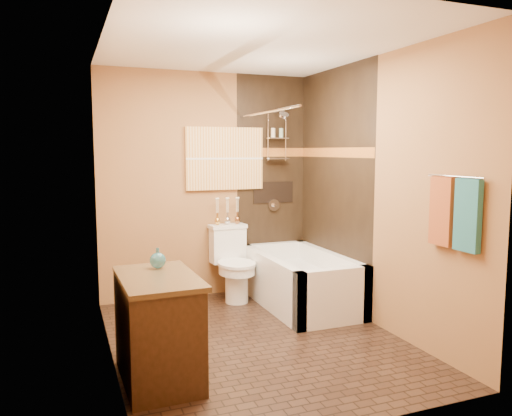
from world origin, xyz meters
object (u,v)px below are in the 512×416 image
sunset_painting (225,159)px  toilet (233,263)px  vanity (158,328)px  bathtub (300,285)px

sunset_painting → toilet: size_ratio=1.11×
toilet → vanity: size_ratio=0.93×
toilet → vanity: bearing=-128.0°
toilet → vanity: (-1.12, -1.67, -0.03)m
bathtub → vanity: (-1.72, -1.21, 0.16)m
sunset_painting → vanity: 2.52m
bathtub → vanity: size_ratio=1.72×
sunset_painting → vanity: (-1.12, -1.93, -1.17)m
toilet → vanity: 2.01m
bathtub → toilet: 0.78m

